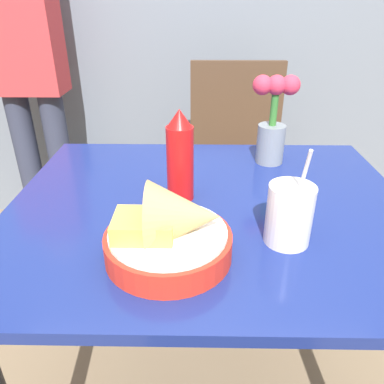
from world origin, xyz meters
name	(u,v)px	position (x,y,z in m)	size (l,w,h in m)	color
dining_table	(209,244)	(0.00, 0.00, 0.62)	(0.94, 0.78, 0.73)	navy
chair_far_window	(236,154)	(0.14, 0.78, 0.54)	(0.40, 0.40, 0.93)	#473323
food_basket	(173,232)	(-0.07, -0.20, 0.79)	(0.23, 0.23, 0.15)	red
ketchup_bottle	(180,157)	(-0.07, 0.02, 0.84)	(0.06, 0.06, 0.22)	red
drink_cup	(289,216)	(0.15, -0.15, 0.79)	(0.09, 0.09, 0.20)	silver
flower_vase	(273,121)	(0.18, 0.25, 0.86)	(0.13, 0.08, 0.25)	gray
person_standing	(25,59)	(-0.79, 0.94, 0.92)	(0.32, 0.18, 1.60)	#2D3347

